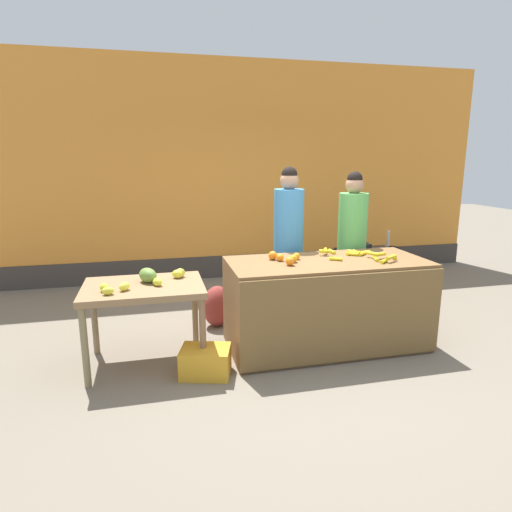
{
  "coord_description": "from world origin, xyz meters",
  "views": [
    {
      "loc": [
        -1.39,
        -4.02,
        1.94
      ],
      "look_at": [
        -0.39,
        0.15,
        0.97
      ],
      "focal_mm": 30.55,
      "sensor_mm": 36.0,
      "label": 1
    }
  ],
  "objects_px": {
    "vendor_woman_blue_shirt": "(288,247)",
    "produce_sack": "(217,306)",
    "produce_crate": "(206,362)",
    "vendor_woman_green_shirt": "(351,247)",
    "parked_motorcycle": "(361,264)"
  },
  "relations": [
    {
      "from": "produce_sack",
      "to": "parked_motorcycle",
      "type": "bearing_deg",
      "value": 22.1
    },
    {
      "from": "vendor_woman_blue_shirt",
      "to": "produce_sack",
      "type": "bearing_deg",
      "value": 173.56
    },
    {
      "from": "parked_motorcycle",
      "to": "produce_sack",
      "type": "xyz_separation_m",
      "value": [
        -2.3,
        -0.93,
        -0.16
      ]
    },
    {
      "from": "vendor_woman_green_shirt",
      "to": "produce_sack",
      "type": "distance_m",
      "value": 1.75
    },
    {
      "from": "vendor_woman_green_shirt",
      "to": "parked_motorcycle",
      "type": "distance_m",
      "value": 1.35
    },
    {
      "from": "vendor_woman_blue_shirt",
      "to": "vendor_woman_green_shirt",
      "type": "relative_size",
      "value": 1.03
    },
    {
      "from": "parked_motorcycle",
      "to": "produce_crate",
      "type": "distance_m",
      "value": 3.34
    },
    {
      "from": "vendor_woman_blue_shirt",
      "to": "produce_crate",
      "type": "xyz_separation_m",
      "value": [
        -1.12,
        -1.07,
        -0.8
      ]
    },
    {
      "from": "vendor_woman_green_shirt",
      "to": "parked_motorcycle",
      "type": "relative_size",
      "value": 1.12
    },
    {
      "from": "vendor_woman_blue_shirt",
      "to": "vendor_woman_green_shirt",
      "type": "distance_m",
      "value": 0.79
    },
    {
      "from": "vendor_woman_blue_shirt",
      "to": "produce_sack",
      "type": "distance_m",
      "value": 1.08
    },
    {
      "from": "produce_crate",
      "to": "produce_sack",
      "type": "distance_m",
      "value": 1.2
    },
    {
      "from": "vendor_woman_blue_shirt",
      "to": "parked_motorcycle",
      "type": "distance_m",
      "value": 1.87
    },
    {
      "from": "vendor_woman_green_shirt",
      "to": "parked_motorcycle",
      "type": "xyz_separation_m",
      "value": [
        0.68,
        1.06,
        -0.5
      ]
    },
    {
      "from": "produce_crate",
      "to": "parked_motorcycle",
      "type": "bearing_deg",
      "value": 39.07
    }
  ]
}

